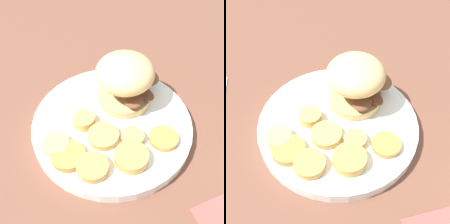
# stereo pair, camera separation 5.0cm
# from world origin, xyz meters

# --- Properties ---
(ground_plane) EXTENTS (4.00, 4.00, 0.00)m
(ground_plane) POSITION_xyz_m (0.00, 0.00, 0.00)
(ground_plane) COLOR brown
(dinner_plate) EXTENTS (0.27, 0.27, 0.02)m
(dinner_plate) POSITION_xyz_m (0.00, 0.00, 0.01)
(dinner_plate) COLOR white
(dinner_plate) RESTS_ON ground_plane
(sandwich) EXTENTS (0.12, 0.10, 0.09)m
(sandwich) POSITION_xyz_m (0.03, 0.05, 0.07)
(sandwich) COLOR tan
(sandwich) RESTS_ON dinner_plate
(potato_round_0) EXTENTS (0.04, 0.04, 0.01)m
(potato_round_0) POSITION_xyz_m (-0.09, -0.04, 0.03)
(potato_round_0) COLOR #DBB766
(potato_round_0) RESTS_ON dinner_plate
(potato_round_1) EXTENTS (0.04, 0.04, 0.02)m
(potato_round_1) POSITION_xyz_m (-0.05, -0.00, 0.03)
(potato_round_1) COLOR tan
(potato_round_1) RESTS_ON dinner_plate
(potato_round_2) EXTENTS (0.05, 0.05, 0.01)m
(potato_round_2) POSITION_xyz_m (-0.02, -0.03, 0.03)
(potato_round_2) COLOR tan
(potato_round_2) RESTS_ON dinner_plate
(potato_round_3) EXTENTS (0.04, 0.04, 0.01)m
(potato_round_3) POSITION_xyz_m (0.03, -0.04, 0.03)
(potato_round_3) COLOR tan
(potato_round_3) RESTS_ON dinner_plate
(potato_round_4) EXTENTS (0.05, 0.05, 0.02)m
(potato_round_4) POSITION_xyz_m (0.02, -0.08, 0.03)
(potato_round_4) COLOR tan
(potato_round_4) RESTS_ON dinner_plate
(potato_round_5) EXTENTS (0.05, 0.05, 0.01)m
(potato_round_5) POSITION_xyz_m (0.08, -0.04, 0.03)
(potato_round_5) COLOR #BC8942
(potato_round_5) RESTS_ON dinner_plate
(potato_round_6) EXTENTS (0.05, 0.05, 0.01)m
(potato_round_6) POSITION_xyz_m (-0.04, -0.09, 0.03)
(potato_round_6) COLOR tan
(potato_round_6) RESTS_ON dinner_plate
(potato_round_7) EXTENTS (0.05, 0.05, 0.01)m
(potato_round_7) POSITION_xyz_m (-0.07, -0.07, 0.03)
(potato_round_7) COLOR #BC8942
(potato_round_7) RESTS_ON dinner_plate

